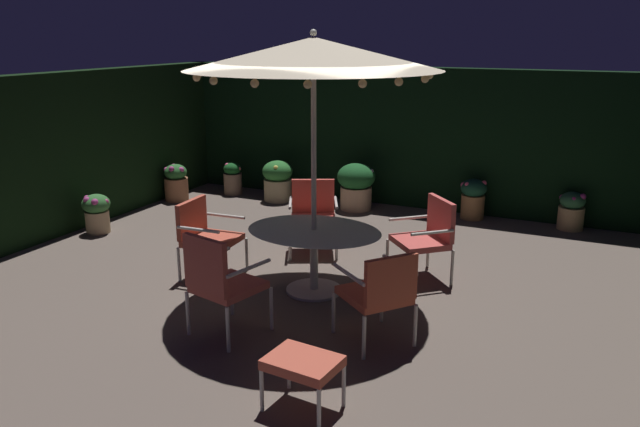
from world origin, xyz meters
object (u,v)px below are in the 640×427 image
at_px(potted_plant_left_far, 278,180).
at_px(potted_plant_back_center, 97,211).
at_px(ottoman_footrest, 303,365).
at_px(potted_plant_back_left, 176,182).
at_px(patio_chair_east, 313,211).
at_px(potted_plant_right_near, 233,178).
at_px(patio_chair_southeast, 205,232).
at_px(patio_umbrella, 313,54).
at_px(patio_chair_north, 380,290).
at_px(patio_chair_northeast, 428,233).
at_px(potted_plant_right_far, 356,184).
at_px(patio_chair_south, 220,279).
at_px(potted_plant_front_corner, 571,210).
at_px(patio_dining_table, 314,243).
at_px(potted_plant_back_right, 473,197).

relative_size(potted_plant_left_far, potted_plant_back_center, 1.22).
xyz_separation_m(ottoman_footrest, potted_plant_back_left, (-4.77, 4.67, -0.05)).
xyz_separation_m(patio_chair_east, potted_plant_right_near, (-2.61, 2.11, -0.23)).
height_order(patio_chair_southeast, potted_plant_back_center, patio_chair_southeast).
distance_m(patio_umbrella, patio_chair_southeast, 2.47).
distance_m(patio_umbrella, patio_chair_north, 2.47).
relative_size(patio_chair_northeast, potted_plant_right_near, 1.66).
relative_size(potted_plant_right_far, potted_plant_left_far, 1.10).
height_order(ottoman_footrest, potted_plant_right_far, potted_plant_right_far).
xyz_separation_m(patio_chair_north, potted_plant_right_far, (-1.93, 4.22, -0.12)).
relative_size(patio_chair_north, potted_plant_right_near, 1.60).
xyz_separation_m(patio_chair_south, potted_plant_right_near, (-2.90, 4.71, -0.29)).
distance_m(patio_chair_north, potted_plant_back_center, 5.06).
bearing_deg(potted_plant_front_corner, potted_plant_left_far, -175.37).
xyz_separation_m(patio_chair_north, patio_chair_southeast, (-2.45, 0.77, -0.01)).
relative_size(patio_umbrella, potted_plant_right_near, 4.93).
relative_size(patio_dining_table, potted_plant_front_corner, 2.69).
relative_size(potted_plant_front_corner, potted_plant_right_near, 0.98).
bearing_deg(patio_chair_southeast, ottoman_footrest, -41.30).
xyz_separation_m(patio_chair_northeast, potted_plant_front_corner, (1.39, 2.75, -0.26)).
distance_m(potted_plant_left_far, potted_plant_back_center, 3.08).
relative_size(patio_chair_east, potted_plant_back_center, 1.63).
height_order(patio_chair_southeast, potted_plant_front_corner, patio_chair_southeast).
distance_m(patio_chair_southeast, potted_plant_back_center, 2.49).
bearing_deg(patio_chair_east, patio_chair_northeast, -10.70).
bearing_deg(patio_chair_east, potted_plant_front_corner, 38.97).
relative_size(patio_dining_table, potted_plant_back_right, 2.42).
height_order(patio_umbrella, potted_plant_left_far, patio_umbrella).
height_order(potted_plant_right_far, potted_plant_right_near, potted_plant_right_far).
bearing_deg(patio_chair_south, patio_umbrella, 76.69).
distance_m(patio_umbrella, potted_plant_back_left, 5.15).
distance_m(potted_plant_front_corner, potted_plant_right_near, 5.64).
relative_size(patio_chair_southeast, potted_plant_back_center, 1.59).
distance_m(patio_chair_south, potted_plant_front_corner, 5.74).
bearing_deg(patio_dining_table, potted_plant_back_right, 74.74).
xyz_separation_m(patio_dining_table, potted_plant_back_left, (-3.85, 2.57, -0.24)).
bearing_deg(potted_plant_left_far, potted_plant_back_left, -154.96).
bearing_deg(potted_plant_right_near, potted_plant_right_far, 0.14).
height_order(patio_chair_northeast, potted_plant_back_center, patio_chair_northeast).
height_order(patio_chair_east, potted_plant_back_center, patio_chair_east).
distance_m(patio_umbrella, potted_plant_right_near, 5.18).
xyz_separation_m(patio_chair_northeast, patio_chair_south, (-1.34, -2.29, 0.04)).
bearing_deg(potted_plant_left_far, patio_chair_northeast, -35.72).
height_order(patio_chair_southeast, potted_plant_back_right, patio_chair_southeast).
xyz_separation_m(patio_chair_southeast, patio_chair_south, (1.06, -1.26, 0.06)).
bearing_deg(patio_dining_table, ottoman_footrest, -66.49).
height_order(patio_umbrella, patio_chair_south, patio_umbrella).
distance_m(patio_chair_northeast, potted_plant_back_left, 5.14).
bearing_deg(potted_plant_front_corner, patio_chair_east, -141.03).
distance_m(patio_chair_east, potted_plant_back_center, 3.22).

